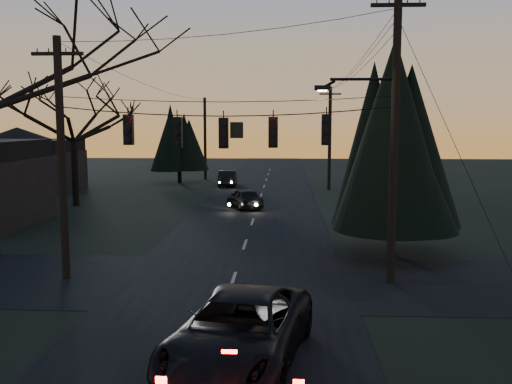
{
  "coord_description": "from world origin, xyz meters",
  "views": [
    {
      "loc": [
        1.8,
        -9.54,
        5.54
      ],
      "look_at": [
        0.8,
        10.15,
        3.15
      ],
      "focal_mm": 40.0,
      "sensor_mm": 36.0,
      "label": 1
    }
  ],
  "objects_px": {
    "utility_pole_right": "(390,283)",
    "utility_pole_left": "(67,278)",
    "sedan_oncoming_a": "(245,198)",
    "utility_pole_far_r": "(329,190)",
    "utility_pole_far_l": "(206,180)",
    "evergreen_right": "(394,144)",
    "sedan_oncoming_b": "(228,178)",
    "suv_near": "(240,332)"
  },
  "relations": [
    {
      "from": "utility_pole_right",
      "to": "sedan_oncoming_b",
      "type": "height_order",
      "value": "utility_pole_right"
    },
    {
      "from": "utility_pole_left",
      "to": "utility_pole_far_r",
      "type": "distance_m",
      "value": 30.27
    },
    {
      "from": "utility_pole_far_r",
      "to": "sedan_oncoming_b",
      "type": "relative_size",
      "value": 2.02
    },
    {
      "from": "utility_pole_far_l",
      "to": "sedan_oncoming_b",
      "type": "height_order",
      "value": "utility_pole_far_l"
    },
    {
      "from": "utility_pole_left",
      "to": "sedan_oncoming_a",
      "type": "distance_m",
      "value": 17.95
    },
    {
      "from": "utility_pole_right",
      "to": "sedan_oncoming_b",
      "type": "bearing_deg",
      "value": 106.06
    },
    {
      "from": "utility_pole_far_r",
      "to": "sedan_oncoming_a",
      "type": "height_order",
      "value": "utility_pole_far_r"
    },
    {
      "from": "suv_near",
      "to": "sedan_oncoming_b",
      "type": "bearing_deg",
      "value": 106.97
    },
    {
      "from": "evergreen_right",
      "to": "suv_near",
      "type": "distance_m",
      "value": 13.33
    },
    {
      "from": "utility_pole_left",
      "to": "sedan_oncoming_a",
      "type": "xyz_separation_m",
      "value": [
        5.2,
        17.17,
        0.66
      ]
    },
    {
      "from": "utility_pole_right",
      "to": "utility_pole_left",
      "type": "bearing_deg",
      "value": 180.0
    },
    {
      "from": "utility_pole_right",
      "to": "evergreen_right",
      "type": "xyz_separation_m",
      "value": [
        0.84,
        4.46,
        4.65
      ]
    },
    {
      "from": "utility_pole_far_l",
      "to": "sedan_oncoming_b",
      "type": "bearing_deg",
      "value": -64.14
    },
    {
      "from": "suv_near",
      "to": "utility_pole_far_r",
      "type": "bearing_deg",
      "value": 93.2
    },
    {
      "from": "utility_pole_left",
      "to": "evergreen_right",
      "type": "height_order",
      "value": "evergreen_right"
    },
    {
      "from": "sedan_oncoming_b",
      "to": "suv_near",
      "type": "bearing_deg",
      "value": 94.05
    },
    {
      "from": "sedan_oncoming_b",
      "to": "evergreen_right",
      "type": "bearing_deg",
      "value": 108.24
    },
    {
      "from": "utility_pole_far_l",
      "to": "suv_near",
      "type": "relative_size",
      "value": 1.39
    },
    {
      "from": "utility_pole_far_l",
      "to": "sedan_oncoming_a",
      "type": "bearing_deg",
      "value": -74.56
    },
    {
      "from": "utility_pole_far_r",
      "to": "suv_near",
      "type": "bearing_deg",
      "value": -97.64
    },
    {
      "from": "utility_pole_right",
      "to": "sedan_oncoming_a",
      "type": "height_order",
      "value": "utility_pole_right"
    },
    {
      "from": "utility_pole_far_r",
      "to": "suv_near",
      "type": "xyz_separation_m",
      "value": [
        -4.7,
        -35.03,
        0.8
      ]
    },
    {
      "from": "utility_pole_far_r",
      "to": "sedan_oncoming_a",
      "type": "distance_m",
      "value": 12.55
    },
    {
      "from": "utility_pole_left",
      "to": "sedan_oncoming_a",
      "type": "height_order",
      "value": "utility_pole_left"
    },
    {
      "from": "utility_pole_far_r",
      "to": "utility_pole_far_l",
      "type": "relative_size",
      "value": 1.06
    },
    {
      "from": "evergreen_right",
      "to": "sedan_oncoming_b",
      "type": "bearing_deg",
      "value": 110.32
    },
    {
      "from": "evergreen_right",
      "to": "sedan_oncoming_b",
      "type": "distance_m",
      "value": 27.76
    },
    {
      "from": "utility_pole_far_r",
      "to": "evergreen_right",
      "type": "relative_size",
      "value": 1.05
    },
    {
      "from": "utility_pole_far_l",
      "to": "sedan_oncoming_a",
      "type": "distance_m",
      "value": 19.55
    },
    {
      "from": "utility_pole_far_r",
      "to": "evergreen_right",
      "type": "height_order",
      "value": "evergreen_right"
    },
    {
      "from": "utility_pole_left",
      "to": "suv_near",
      "type": "distance_m",
      "value": 9.81
    },
    {
      "from": "utility_pole_far_r",
      "to": "sedan_oncoming_b",
      "type": "xyz_separation_m",
      "value": [
        -8.7,
        2.22,
        0.69
      ]
    },
    {
      "from": "utility_pole_right",
      "to": "evergreen_right",
      "type": "height_order",
      "value": "evergreen_right"
    },
    {
      "from": "evergreen_right",
      "to": "sedan_oncoming_a",
      "type": "xyz_separation_m",
      "value": [
        -7.14,
        12.71,
        -3.99
      ]
    },
    {
      "from": "utility_pole_far_l",
      "to": "sedan_oncoming_a",
      "type": "height_order",
      "value": "utility_pole_far_l"
    },
    {
      "from": "evergreen_right",
      "to": "suv_near",
      "type": "bearing_deg",
      "value": -115.74
    },
    {
      "from": "evergreen_right",
      "to": "sedan_oncoming_b",
      "type": "xyz_separation_m",
      "value": [
        -9.54,
        25.76,
        -3.96
      ]
    },
    {
      "from": "utility_pole_left",
      "to": "sedan_oncoming_a",
      "type": "relative_size",
      "value": 2.19
    },
    {
      "from": "utility_pole_left",
      "to": "sedan_oncoming_a",
      "type": "bearing_deg",
      "value": 73.15
    },
    {
      "from": "utility_pole_left",
      "to": "sedan_oncoming_b",
      "type": "height_order",
      "value": "utility_pole_left"
    },
    {
      "from": "utility_pole_far_r",
      "to": "utility_pole_right",
      "type": "bearing_deg",
      "value": -90.0
    },
    {
      "from": "evergreen_right",
      "to": "sedan_oncoming_b",
      "type": "height_order",
      "value": "evergreen_right"
    }
  ]
}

